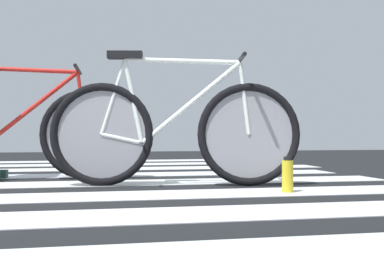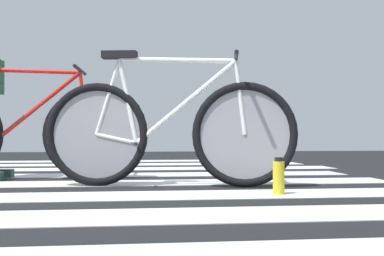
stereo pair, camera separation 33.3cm
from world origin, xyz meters
TOP-DOWN VIEW (x-y plane):
  - ground at (0.00, 0.00)m, footprint 18.00×14.00m
  - crosswalk_markings at (0.03, 0.28)m, footprint 5.43×6.50m
  - bicycle_1_of_2 at (0.86, 0.01)m, footprint 1.72×0.55m
  - bicycle_2_of_2 at (-0.26, 0.72)m, footprint 1.74×0.52m
  - water_bottle at (1.48, -0.52)m, footprint 0.07×0.07m

SIDE VIEW (x-z plane):
  - ground at x=0.00m, z-range 0.00..0.02m
  - crosswalk_markings at x=0.03m, z-range 0.02..0.02m
  - water_bottle at x=1.48m, z-range 0.01..0.24m
  - bicycle_1_of_2 at x=0.86m, z-range -0.06..0.87m
  - bicycle_2_of_2 at x=-0.26m, z-range -0.06..0.87m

